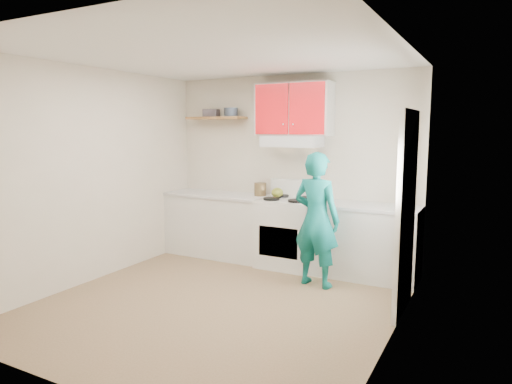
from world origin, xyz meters
The scene contains 21 objects.
floor centered at (0.00, 0.00, 0.00)m, with size 3.80×3.80×0.00m, color brown.
ceiling centered at (0.00, 0.00, 2.60)m, with size 3.60×3.80×0.04m, color white.
back_wall centered at (0.00, 1.90, 1.30)m, with size 3.60×0.04×2.60m, color beige.
front_wall centered at (0.00, -1.90, 1.30)m, with size 3.60×0.04×2.60m, color beige.
left_wall centered at (-1.80, 0.00, 1.30)m, with size 0.04×3.80×2.60m, color beige.
right_wall centered at (1.80, 0.00, 1.30)m, with size 0.04×3.80×2.60m, color beige.
door centered at (1.78, 0.70, 1.02)m, with size 0.05×0.85×2.05m, color white.
door_glass centered at (1.75, 0.70, 1.45)m, with size 0.01×0.55×0.95m, color white.
counter_left centered at (-1.04, 1.60, 0.45)m, with size 1.52×0.60×0.90m, color silver.
counter_right centered at (1.14, 1.60, 0.45)m, with size 1.32×0.60×0.90m, color silver.
stove centered at (0.10, 1.57, 0.46)m, with size 0.76×0.65×0.92m, color white.
range_hood centered at (0.10, 1.68, 1.70)m, with size 0.76×0.44×0.15m, color silver.
upper_cabinets centered at (0.10, 1.73, 2.12)m, with size 1.02×0.33×0.70m, color red.
shelf centered at (-1.15, 1.75, 2.02)m, with size 0.90×0.30×0.04m, color brown.
books centered at (-1.22, 1.73, 2.09)m, with size 0.22×0.16×0.11m, color #393238.
tin centered at (-0.88, 1.72, 2.10)m, with size 0.20×0.20×0.12m, color #333D4C.
kettle centered at (-0.10, 1.65, 0.99)m, with size 0.16×0.16×0.14m, color olive.
crock centered at (-0.39, 1.70, 1.00)m, with size 0.17×0.17×0.20m, color #513E23.
cutting_board centered at (0.77, 1.55, 0.91)m, with size 0.29×0.21×0.02m, color olive.
silicone_mat centered at (1.44, 1.65, 0.90)m, with size 0.27×0.22×0.01m, color red.
person centered at (0.71, 1.02, 0.80)m, with size 0.58×0.38×1.60m, color #0A615D.
Camera 1 is at (2.55, -3.98, 1.86)m, focal length 32.02 mm.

